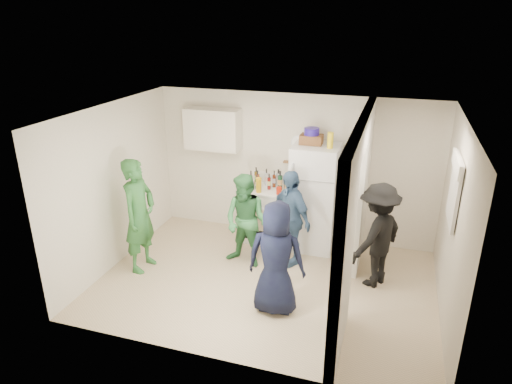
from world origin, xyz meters
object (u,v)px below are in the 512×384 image
wicker_basket (311,139)px  person_denim (290,218)px  blue_bowl (312,131)px  fridge (314,198)px  person_green_left (139,215)px  yellow_cup_stack_top (330,140)px  person_green_center (246,221)px  person_navy (276,258)px  person_nook (377,235)px  stove (269,214)px

wicker_basket → person_denim: wicker_basket is taller
blue_bowl → person_denim: bearing=-102.4°
fridge → person_green_left: 2.79m
yellow_cup_stack_top → person_green_center: bearing=-143.5°
blue_bowl → person_navy: 2.31m
person_green_center → person_nook: size_ratio=0.96×
person_green_center → person_denim: 0.68m
stove → wicker_basket: size_ratio=2.70×
person_green_left → person_denim: (2.11, 0.85, -0.12)m
person_denim → person_nook: 1.34m
person_green_left → person_denim: bearing=-64.5°
stove → person_green_left: size_ratio=0.54×
person_denim → yellow_cup_stack_top: bearing=88.1°
yellow_cup_stack_top → person_green_left: yellow_cup_stack_top is taller
wicker_basket → person_nook: (1.17, -0.91, -1.07)m
yellow_cup_stack_top → person_denim: bearing=-131.3°
person_nook → person_green_center: bearing=-57.9°
person_green_left → person_navy: person_green_left is taller
fridge → blue_bowl: size_ratio=7.36×
fridge → yellow_cup_stack_top: (0.22, -0.10, 1.01)m
blue_bowl → person_nook: 1.91m
stove → yellow_cup_stack_top: size_ratio=3.77×
person_denim → person_navy: (0.13, -1.29, 0.01)m
wicker_basket → person_denim: 1.29m
blue_bowl → person_navy: (-0.02, -1.97, -1.20)m
blue_bowl → fridge: bearing=-26.6°
stove → person_green_left: 2.23m
stove → blue_bowl: blue_bowl is taller
fridge → wicker_basket: wicker_basket is taller
blue_bowl → person_green_center: (-0.77, -0.96, -1.23)m
person_green_left → person_navy: bearing=-97.6°
yellow_cup_stack_top → person_green_center: 1.78m
blue_bowl → person_green_left: bearing=-145.8°
yellow_cup_stack_top → person_denim: yellow_cup_stack_top is taller
blue_bowl → person_green_left: (-2.26, -1.53, -1.09)m
person_denim → person_green_left: bearing=-118.7°
person_navy → person_green_left: bearing=-15.0°
wicker_basket → person_denim: size_ratio=0.23×
fridge → person_denim: fridge is taller
wicker_basket → person_navy: (-0.02, -1.97, -1.07)m
person_green_left → person_green_center: (1.49, 0.57, -0.14)m
blue_bowl → person_navy: size_ratio=0.16×
wicker_basket → blue_bowl: size_ratio=1.46×
person_green_center → person_denim: size_ratio=0.97×
person_green_center → person_navy: person_navy is taller
person_navy → person_nook: same height
blue_bowl → person_denim: (-0.15, -0.69, -1.21)m
blue_bowl → person_denim: size_ratio=0.16×
fridge → person_denim: (-0.25, -0.64, -0.12)m
blue_bowl → person_navy: blue_bowl is taller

